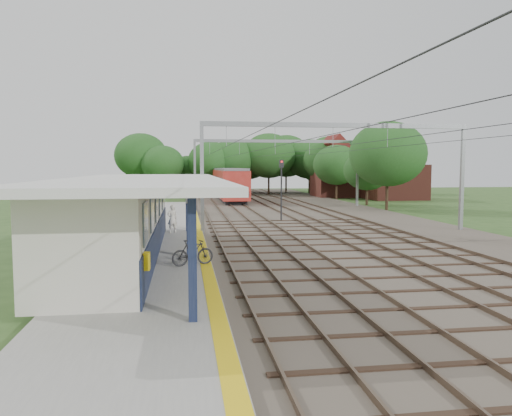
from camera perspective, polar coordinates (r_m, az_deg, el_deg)
ground at (r=17.19m, az=12.99°, el=-9.75°), size 160.00×160.00×0.00m
ballast_bed at (r=46.79m, az=4.27°, el=-0.41°), size 18.00×90.00×0.10m
platform at (r=29.82m, az=-10.87°, el=-3.21°), size 5.00×52.00×0.35m
yellow_stripe at (r=29.77m, az=-6.54°, el=-2.82°), size 0.45×52.00×0.01m
station_building at (r=22.78m, az=-15.22°, el=-1.01°), size 3.41×18.00×3.40m
canopy at (r=21.57m, az=-12.71°, el=2.99°), size 6.40×20.00×3.44m
rail_tracks at (r=46.31m, az=1.25°, el=-0.30°), size 11.80×88.00×0.15m
catenary_system at (r=41.88m, az=4.89°, el=6.45°), size 17.22×88.00×7.00m
tree_band at (r=73.30m, az=-0.43°, el=5.28°), size 31.72×30.88×8.82m
house_near at (r=67.21m, az=15.58°, el=3.51°), size 7.00×6.12×7.89m
house_far at (r=71.03m, az=9.93°, el=3.87°), size 8.00×6.12×8.66m
person at (r=29.87m, az=-9.55°, el=-1.23°), size 0.71×0.58×1.66m
bicycle at (r=20.00m, az=-7.25°, el=-5.08°), size 1.78×0.98×1.03m
train at (r=71.63m, az=-3.74°, el=3.11°), size 3.01×37.49×3.95m
signal_post at (r=38.54m, az=2.92°, el=3.06°), size 0.35×0.29×4.78m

